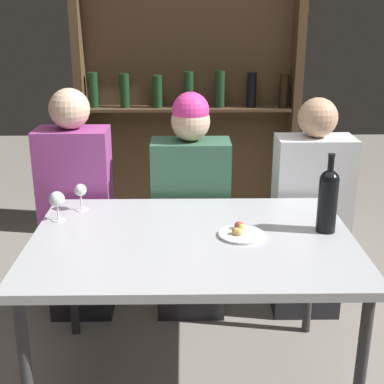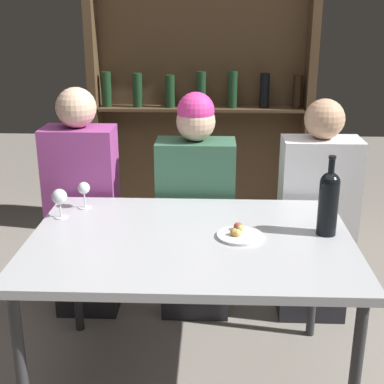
{
  "view_description": "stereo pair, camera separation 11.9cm",
  "coord_description": "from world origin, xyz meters",
  "px_view_note": "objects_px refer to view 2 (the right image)",
  "views": [
    {
      "loc": [
        -0.03,
        -2.04,
        1.64
      ],
      "look_at": [
        0.0,
        0.14,
        0.88
      ],
      "focal_mm": 50.0,
      "sensor_mm": 36.0,
      "label": 1
    },
    {
      "loc": [
        0.09,
        -2.04,
        1.64
      ],
      "look_at": [
        0.0,
        0.14,
        0.88
      ],
      "focal_mm": 50.0,
      "sensor_mm": 36.0,
      "label": 2
    }
  ],
  "objects_px": {
    "wine_glass_0": "(84,190)",
    "seated_person_center": "(196,213)",
    "seated_person_right": "(316,219)",
    "wine_glass_1": "(59,198)",
    "seated_person_left": "(83,211)",
    "food_plate_0": "(239,234)",
    "wine_bottle": "(329,200)"
  },
  "relations": [
    {
      "from": "wine_glass_0",
      "to": "seated_person_center",
      "type": "height_order",
      "value": "seated_person_center"
    },
    {
      "from": "wine_bottle",
      "to": "wine_glass_1",
      "type": "bearing_deg",
      "value": 173.12
    },
    {
      "from": "food_plate_0",
      "to": "seated_person_center",
      "type": "bearing_deg",
      "value": 108.3
    },
    {
      "from": "wine_bottle",
      "to": "wine_glass_1",
      "type": "height_order",
      "value": "wine_bottle"
    },
    {
      "from": "wine_glass_1",
      "to": "seated_person_left",
      "type": "relative_size",
      "value": 0.11
    },
    {
      "from": "wine_glass_0",
      "to": "seated_person_right",
      "type": "xyz_separation_m",
      "value": [
        1.16,
        0.3,
        -0.25
      ]
    },
    {
      "from": "wine_glass_0",
      "to": "seated_person_right",
      "type": "relative_size",
      "value": 0.11
    },
    {
      "from": "wine_glass_1",
      "to": "seated_person_center",
      "type": "bearing_deg",
      "value": 35.04
    },
    {
      "from": "seated_person_right",
      "to": "seated_person_left",
      "type": "bearing_deg",
      "value": 180.0
    },
    {
      "from": "seated_person_center",
      "to": "seated_person_right",
      "type": "distance_m",
      "value": 0.64
    },
    {
      "from": "wine_glass_1",
      "to": "food_plate_0",
      "type": "relative_size",
      "value": 0.7
    },
    {
      "from": "seated_person_center",
      "to": "seated_person_right",
      "type": "relative_size",
      "value": 1.02
    },
    {
      "from": "wine_bottle",
      "to": "wine_glass_0",
      "type": "relative_size",
      "value": 2.66
    },
    {
      "from": "wine_bottle",
      "to": "seated_person_left",
      "type": "height_order",
      "value": "seated_person_left"
    },
    {
      "from": "wine_bottle",
      "to": "wine_glass_0",
      "type": "bearing_deg",
      "value": 166.26
    },
    {
      "from": "food_plate_0",
      "to": "wine_glass_1",
      "type": "bearing_deg",
      "value": 167.14
    },
    {
      "from": "wine_glass_0",
      "to": "seated_person_right",
      "type": "bearing_deg",
      "value": 14.34
    },
    {
      "from": "food_plate_0",
      "to": "seated_person_right",
      "type": "xyz_separation_m",
      "value": [
        0.44,
        0.6,
        -0.17
      ]
    },
    {
      "from": "wine_bottle",
      "to": "seated_person_left",
      "type": "xyz_separation_m",
      "value": [
        -1.17,
        0.56,
        -0.28
      ]
    },
    {
      "from": "wine_glass_0",
      "to": "seated_person_left",
      "type": "distance_m",
      "value": 0.38
    },
    {
      "from": "seated_person_left",
      "to": "seated_person_right",
      "type": "relative_size",
      "value": 1.04
    },
    {
      "from": "wine_glass_0",
      "to": "seated_person_left",
      "type": "height_order",
      "value": "seated_person_left"
    },
    {
      "from": "wine_glass_0",
      "to": "seated_person_center",
      "type": "bearing_deg",
      "value": 29.74
    },
    {
      "from": "wine_glass_1",
      "to": "seated_person_left",
      "type": "distance_m",
      "value": 0.48
    },
    {
      "from": "wine_bottle",
      "to": "food_plate_0",
      "type": "distance_m",
      "value": 0.4
    },
    {
      "from": "wine_glass_0",
      "to": "seated_person_center",
      "type": "xyz_separation_m",
      "value": [
        0.52,
        0.3,
        -0.23
      ]
    },
    {
      "from": "seated_person_center",
      "to": "seated_person_left",
      "type": "bearing_deg",
      "value": -180.0
    },
    {
      "from": "wine_bottle",
      "to": "seated_person_center",
      "type": "relative_size",
      "value": 0.27
    },
    {
      "from": "wine_glass_0",
      "to": "wine_glass_1",
      "type": "height_order",
      "value": "wine_glass_1"
    },
    {
      "from": "wine_glass_1",
      "to": "food_plate_0",
      "type": "distance_m",
      "value": 0.83
    },
    {
      "from": "food_plate_0",
      "to": "seated_person_center",
      "type": "height_order",
      "value": "seated_person_center"
    },
    {
      "from": "wine_bottle",
      "to": "food_plate_0",
      "type": "height_order",
      "value": "wine_bottle"
    }
  ]
}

